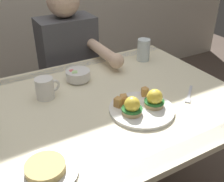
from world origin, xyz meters
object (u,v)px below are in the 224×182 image
at_px(dining_table, 104,121).
at_px(fruit_bowl, 78,75).
at_px(eggs_benedict_plate, 142,106).
at_px(coffee_mug, 45,88).
at_px(water_glass_near, 143,51).
at_px(side_plate, 46,170).
at_px(fork, 189,95).
at_px(diner_person, 71,66).

relative_size(dining_table, fruit_bowl, 10.00).
relative_size(eggs_benedict_plate, coffee_mug, 2.42).
xyz_separation_m(water_glass_near, side_plate, (-0.76, -0.56, -0.04)).
xyz_separation_m(fork, side_plate, (-0.71, -0.13, 0.01)).
bearing_deg(coffee_mug, water_glass_near, 11.73).
relative_size(dining_table, eggs_benedict_plate, 4.44).
relative_size(eggs_benedict_plate, water_glass_near, 2.17).
bearing_deg(fruit_bowl, water_glass_near, 6.91).
distance_m(dining_table, fruit_bowl, 0.27).
relative_size(eggs_benedict_plate, fork, 2.08).
bearing_deg(dining_table, diner_person, 82.33).
xyz_separation_m(water_glass_near, diner_person, (-0.33, 0.32, -0.14)).
distance_m(fork, water_glass_near, 0.44).
xyz_separation_m(coffee_mug, diner_person, (0.29, 0.45, -0.14)).
distance_m(eggs_benedict_plate, fork, 0.26).
xyz_separation_m(eggs_benedict_plate, coffee_mug, (-0.31, 0.30, 0.03)).
relative_size(fruit_bowl, side_plate, 0.60).
bearing_deg(diner_person, fork, -69.74).
bearing_deg(fork, coffee_mug, 151.84).
bearing_deg(water_glass_near, diner_person, 135.79).
height_order(fruit_bowl, fork, fruit_bowl).
bearing_deg(diner_person, dining_table, -97.67).
xyz_separation_m(coffee_mug, fork, (0.57, -0.30, -0.05)).
bearing_deg(diner_person, water_glass_near, -44.21).
height_order(eggs_benedict_plate, diner_person, diner_person).
xyz_separation_m(eggs_benedict_plate, fruit_bowl, (-0.12, 0.37, 0.01)).
xyz_separation_m(eggs_benedict_plate, side_plate, (-0.45, -0.13, -0.01)).
height_order(coffee_mug, diner_person, diner_person).
xyz_separation_m(fork, water_glass_near, (0.05, 0.43, 0.05)).
bearing_deg(fork, eggs_benedict_plate, 178.84).
xyz_separation_m(fruit_bowl, coffee_mug, (-0.19, -0.08, 0.02)).
xyz_separation_m(eggs_benedict_plate, water_glass_near, (0.31, 0.43, 0.03)).
distance_m(dining_table, fork, 0.40).
height_order(dining_table, fork, fork).
bearing_deg(diner_person, eggs_benedict_plate, -88.63).
distance_m(dining_table, diner_person, 0.61).
distance_m(water_glass_near, diner_person, 0.48).
bearing_deg(eggs_benedict_plate, water_glass_near, 54.10).
bearing_deg(water_glass_near, coffee_mug, -168.27).
bearing_deg(fork, water_glass_near, 83.42).
bearing_deg(fruit_bowl, fork, -44.89).
bearing_deg(fruit_bowl, dining_table, -84.24).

